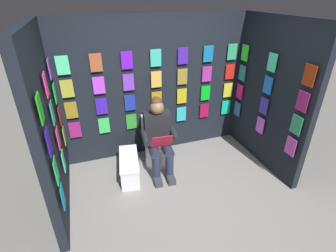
{
  "coord_description": "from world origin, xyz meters",
  "views": [
    {
      "loc": [
        1.1,
        2.11,
        2.55
      ],
      "look_at": [
        0.05,
        -0.92,
        0.85
      ],
      "focal_mm": 27.35,
      "sensor_mm": 36.0,
      "label": 1
    }
  ],
  "objects": [
    {
      "name": "display_wall_left",
      "position": [
        -1.57,
        -0.84,
        1.14
      ],
      "size": [
        0.14,
        1.68,
        2.28
      ],
      "color": "black",
      "rests_on": "ground"
    },
    {
      "name": "toilet",
      "position": [
        0.13,
        -1.32,
        0.33
      ],
      "size": [
        0.42,
        0.57,
        0.77
      ],
      "rotation": [
        0.0,
        0.0,
        -0.09
      ],
      "color": "white",
      "rests_on": "ground"
    },
    {
      "name": "comic_longbox_near",
      "position": [
        0.63,
        -1.07,
        0.17
      ],
      "size": [
        0.39,
        0.77,
        0.33
      ],
      "rotation": [
        0.0,
        0.0,
        -0.16
      ],
      "color": "silver",
      "rests_on": "ground"
    },
    {
      "name": "display_wall_back",
      "position": [
        0.0,
        -1.72,
        1.14
      ],
      "size": [
        3.14,
        0.14,
        2.28
      ],
      "color": "black",
      "rests_on": "ground"
    },
    {
      "name": "ground_plane",
      "position": [
        0.0,
        0.0,
        0.0
      ],
      "size": [
        30.0,
        30.0,
        0.0
      ],
      "primitive_type": "plane",
      "color": "gray"
    },
    {
      "name": "display_wall_right",
      "position": [
        1.57,
        -0.84,
        1.14
      ],
      "size": [
        0.14,
        1.68,
        2.28
      ],
      "color": "black",
      "rests_on": "ground"
    },
    {
      "name": "person_reading",
      "position": [
        0.14,
        -1.09,
        0.6
      ],
      "size": [
        0.55,
        0.71,
        1.19
      ],
      "rotation": [
        0.0,
        0.0,
        -0.09
      ],
      "color": "black",
      "rests_on": "ground"
    }
  ]
}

